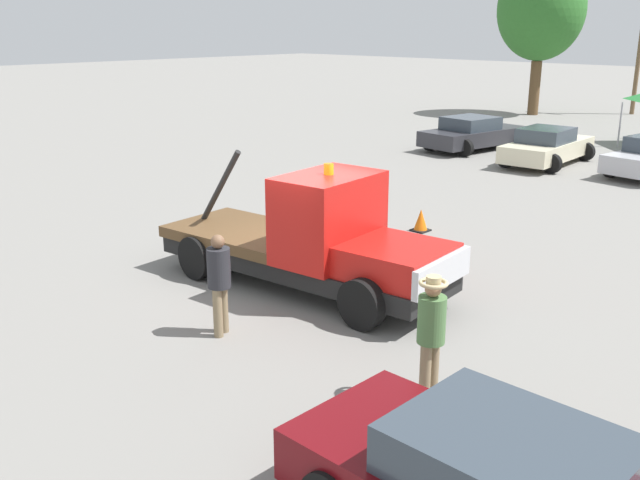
{
  "coord_description": "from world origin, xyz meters",
  "views": [
    {
      "loc": [
        9.26,
        -9.18,
        4.92
      ],
      "look_at": [
        0.5,
        0.0,
        1.05
      ],
      "focal_mm": 40.0,
      "sensor_mm": 36.0,
      "label": 1
    }
  ],
  "objects": [
    {
      "name": "parked_car_cream",
      "position": [
        -2.49,
        15.04,
        0.65
      ],
      "size": [
        2.54,
        4.66,
        1.34
      ],
      "rotation": [
        0.0,
        0.0,
        1.63
      ],
      "color": "beige",
      "rests_on": "ground"
    },
    {
      "name": "tree_center",
      "position": [
        -9.97,
        28.29,
        5.63
      ],
      "size": [
        4.7,
        4.7,
        8.39
      ],
      "color": "brown",
      "rests_on": "ground"
    },
    {
      "name": "parked_car_charcoal",
      "position": [
        -6.15,
        15.92,
        0.65
      ],
      "size": [
        2.92,
        4.84,
        1.34
      ],
      "rotation": [
        0.0,
        0.0,
        1.43
      ],
      "color": "#2D2D33",
      "rests_on": "ground"
    },
    {
      "name": "person_near_truck",
      "position": [
        4.31,
        -1.85,
        1.04
      ],
      "size": [
        0.39,
        0.39,
        1.76
      ],
      "rotation": [
        0.0,
        0.0,
        3.22
      ],
      "color": "#847051",
      "rests_on": "ground"
    },
    {
      "name": "person_at_hood",
      "position": [
        0.63,
        -2.49,
        0.99
      ],
      "size": [
        0.38,
        0.38,
        1.71
      ],
      "rotation": [
        0.0,
        0.0,
        0.45
      ],
      "color": "#847051",
      "rests_on": "ground"
    },
    {
      "name": "tow_truck",
      "position": [
        0.38,
        0.04,
        0.97
      ],
      "size": [
        6.25,
        2.55,
        2.51
      ],
      "rotation": [
        0.0,
        0.0,
        0.1
      ],
      "color": "black",
      "rests_on": "ground"
    },
    {
      "name": "traffic_cone",
      "position": [
        -0.61,
        4.77,
        0.25
      ],
      "size": [
        0.4,
        0.4,
        0.55
      ],
      "color": "black",
      "rests_on": "ground"
    },
    {
      "name": "ground_plane",
      "position": [
        0.0,
        0.0,
        0.0
      ],
      "size": [
        160.0,
        160.0,
        0.0
      ],
      "primitive_type": "plane",
      "color": "gray"
    }
  ]
}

